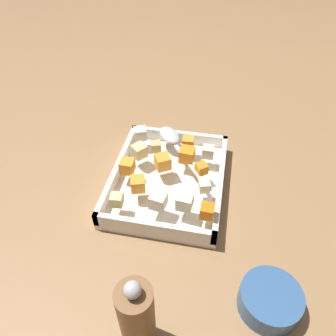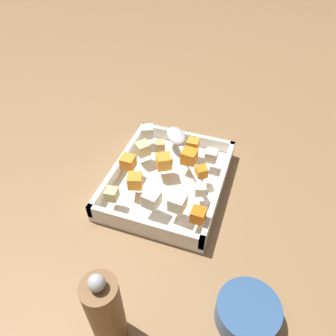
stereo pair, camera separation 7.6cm
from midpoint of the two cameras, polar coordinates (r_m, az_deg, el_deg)
ground_plane at (r=0.78m, az=-2.99°, el=-4.01°), size 4.00×4.00×0.00m
baking_dish at (r=0.79m, az=-2.75°, el=-2.41°), size 0.32×0.26×0.05m
carrot_chunk_back_center at (r=0.76m, az=-9.94°, el=0.12°), size 0.03×0.03×0.03m
carrot_chunk_rim_edge at (r=0.72m, az=-8.24°, el=-2.92°), size 0.04×0.04×0.03m
carrot_chunk_near_left at (r=0.66m, az=3.58°, el=-7.67°), size 0.03×0.03×0.03m
carrot_chunk_front_center at (r=0.82m, az=0.87°, el=4.32°), size 0.03×0.03×0.03m
carrot_chunk_near_spoon at (r=0.78m, az=0.55°, el=2.18°), size 0.04×0.04×0.03m
carrot_chunk_far_left at (r=0.75m, az=3.00°, el=-0.23°), size 0.03×0.03×0.02m
carrot_chunk_corner_se at (r=0.76m, az=-3.75°, el=0.94°), size 0.04×0.04×0.03m
potato_chunk_center at (r=0.68m, az=-0.27°, el=-5.99°), size 0.04×0.04×0.03m
potato_chunk_heap_top at (r=0.71m, az=3.32°, el=-3.32°), size 0.03×0.03×0.02m
potato_chunk_heap_side at (r=0.70m, az=-11.98°, el=-5.56°), size 0.03×0.03×0.03m
potato_chunk_mid_right at (r=0.81m, az=-4.79°, el=3.63°), size 0.03×0.03×0.02m
potato_chunk_far_right at (r=0.79m, az=4.30°, el=2.71°), size 0.03×0.03×0.03m
potato_chunk_corner_nw at (r=0.80m, az=-7.73°, el=2.82°), size 0.04×0.04×0.03m
parsnip_chunk_corner_ne at (r=0.68m, az=-4.59°, el=-5.85°), size 0.04×0.04×0.03m
parsnip_chunk_under_handle at (r=0.85m, az=-7.39°, el=5.85°), size 0.04×0.04×0.03m
serving_spoon at (r=0.84m, az=-1.94°, el=5.06°), size 0.21×0.17×0.02m
pepper_mill at (r=0.54m, az=-9.80°, el=-24.59°), size 0.05×0.05×0.19m
small_prep_bowl at (r=0.63m, az=13.73°, el=-21.60°), size 0.11×0.11×0.05m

